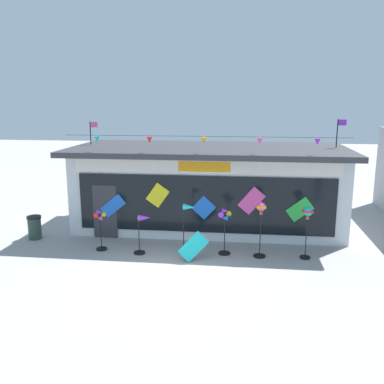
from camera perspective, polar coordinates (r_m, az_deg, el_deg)
The scene contains 10 objects.
ground_plane at distance 12.43m, azimuth -3.29°, elevation -11.86°, with size 80.00×80.00×0.00m, color #9E9B99.
kite_shop_building at distance 17.17m, azimuth 2.27°, elevation 0.83°, with size 10.69×4.86×4.36m.
wind_spinner_far_left at distance 14.83m, azimuth -12.25°, elevation -4.48°, with size 0.38×0.37×1.45m.
wind_spinner_left at distance 14.25m, azimuth -6.66°, elevation -4.96°, with size 0.63×0.38×1.37m.
wind_spinner_center_left at distance 14.10m, azimuth -0.64°, elevation -3.69°, with size 0.55×0.32×1.73m.
wind_spinner_center_right at distance 14.11m, azimuth 4.42°, elevation -4.51°, with size 0.43×0.40×1.61m.
wind_spinner_right at distance 13.93m, azimuth 9.25°, elevation -3.50°, with size 0.40×0.40×1.86m.
wind_spinner_far_right at distance 14.11m, azimuth 15.26°, elevation -3.45°, with size 0.34×0.34×1.76m.
trash_bin at distance 16.85m, azimuth -20.43°, elevation -4.47°, with size 0.52×0.52×0.87m.
display_kite_on_ground at distance 13.62m, azimuth 0.19°, elevation -7.38°, with size 0.51×0.03×0.92m, color #19B7BC.
Camera 1 is at (2.07, -11.15, 5.10)m, focal length 39.61 mm.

